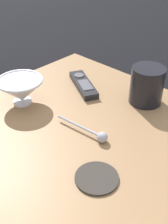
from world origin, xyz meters
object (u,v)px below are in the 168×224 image
at_px(tv_remote_near, 83,85).
at_px(cereal_bowl, 21,90).
at_px(coffee_mug, 147,85).
at_px(teaspoon, 97,135).
at_px(drink_coaster, 97,178).

bearing_deg(tv_remote_near, cereal_bowl, -19.23).
xyz_separation_m(cereal_bowl, coffee_mug, (-0.24, 0.24, 0.01)).
bearing_deg(coffee_mug, cereal_bowl, -45.21).
height_order(cereal_bowl, teaspoon, cereal_bowl).
distance_m(coffee_mug, drink_coaster, 0.33).
bearing_deg(teaspoon, coffee_mug, -176.83).
height_order(cereal_bowl, tv_remote_near, cereal_bowl).
bearing_deg(cereal_bowl, tv_remote_near, 160.77).
bearing_deg(teaspoon, tv_remote_near, -128.74).
bearing_deg(cereal_bowl, drink_coaster, 78.76).
distance_m(coffee_mug, teaspoon, 0.22).
bearing_deg(tv_remote_near, coffee_mug, 108.78).
bearing_deg(teaspoon, cereal_bowl, -84.22).
bearing_deg(drink_coaster, tv_remote_near, -132.07).
bearing_deg(cereal_bowl, coffee_mug, 134.79).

